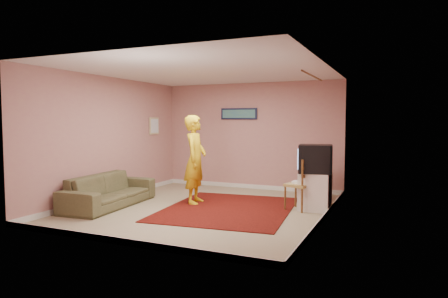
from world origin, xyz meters
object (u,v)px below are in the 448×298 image
at_px(chair_b, 299,178).
at_px(person, 195,160).
at_px(tv_cabinet, 315,191).
at_px(chair_a, 317,175).
at_px(sofa, 110,190).
at_px(crt_tv, 315,159).

relative_size(chair_b, person, 0.31).
xyz_separation_m(tv_cabinet, chair_a, (-0.14, 0.97, 0.18)).
bearing_deg(sofa, person, -60.80).
distance_m(tv_cabinet, sofa, 3.97).
distance_m(chair_a, sofa, 4.26).
relative_size(chair_b, sofa, 0.26).
bearing_deg(chair_a, person, -145.98).
height_order(chair_a, chair_b, chair_b).
bearing_deg(person, crt_tv, -92.12).
height_order(chair_b, person, person).
xyz_separation_m(crt_tv, chair_a, (-0.14, 0.98, -0.43)).
xyz_separation_m(tv_cabinet, crt_tv, (-0.01, -0.00, 0.62)).
distance_m(tv_cabinet, person, 2.43).
relative_size(tv_cabinet, chair_b, 1.29).
bearing_deg(chair_a, chair_b, -94.43).
bearing_deg(tv_cabinet, chair_a, 98.34).
height_order(tv_cabinet, chair_a, chair_a).
xyz_separation_m(chair_a, sofa, (-3.61, -2.26, -0.23)).
bearing_deg(sofa, tv_cabinet, -75.60).
bearing_deg(crt_tv, tv_cabinet, -0.00).
height_order(crt_tv, person, person).
bearing_deg(sofa, crt_tv, -75.58).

